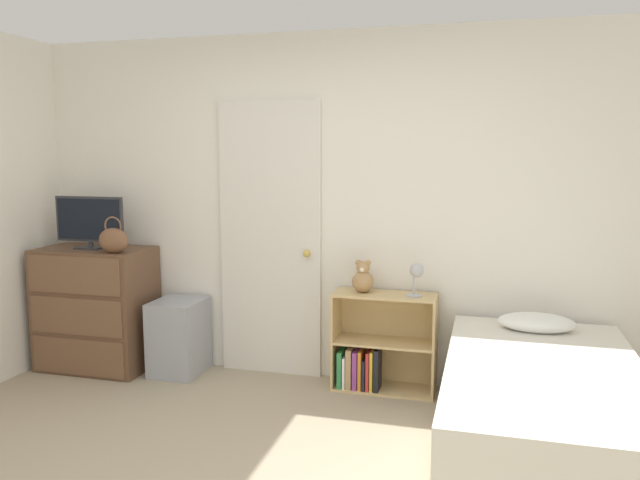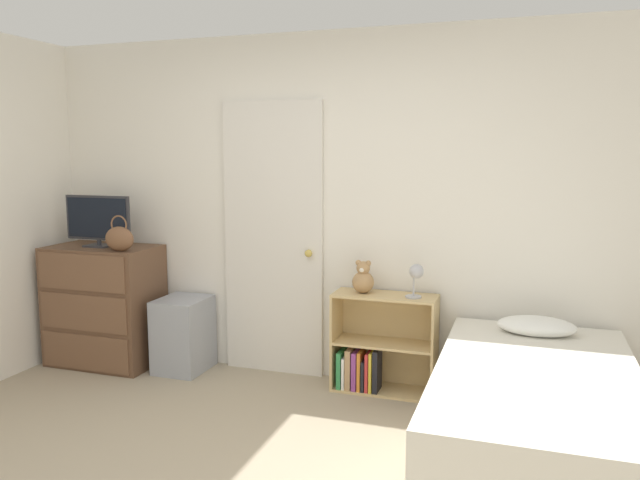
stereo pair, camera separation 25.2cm
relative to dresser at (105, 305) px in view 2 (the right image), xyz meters
name	(u,v)px [view 2 (the right image)]	position (x,y,z in m)	size (l,w,h in m)	color
wall_back	(334,209)	(1.83, 0.31, 0.80)	(10.00, 0.06, 2.55)	white
door_closed	(273,240)	(1.36, 0.26, 0.56)	(0.79, 0.09, 2.07)	silver
dresser	(105,305)	(0.00, 0.00, 0.00)	(0.85, 0.52, 0.95)	brown
tv	(98,220)	(-0.01, -0.01, 0.69)	(0.58, 0.16, 0.40)	#2D2D33
handbag	(119,238)	(0.29, -0.16, 0.57)	(0.24, 0.12, 0.27)	brown
storage_bin	(183,334)	(0.68, 0.05, -0.19)	(0.36, 0.42, 0.57)	#999EA8
bookshelf	(376,352)	(2.20, 0.12, -0.19)	(0.73, 0.28, 0.70)	tan
teddy_bear	(363,279)	(2.10, 0.12, 0.33)	(0.15, 0.15, 0.24)	tan
desk_lamp	(416,275)	(2.48, 0.08, 0.39)	(0.13, 0.12, 0.24)	#B2B2B7
bed	(535,419)	(3.27, -0.70, -0.20)	(1.07, 1.93, 0.66)	brown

